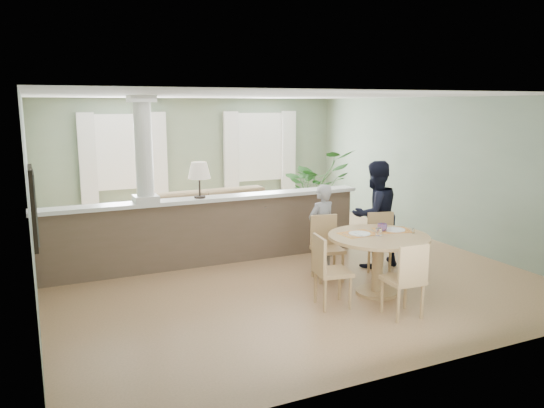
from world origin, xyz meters
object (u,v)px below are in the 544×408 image
chair_near (407,277)px  sofa (213,218)px  chair_side (328,268)px  houseplant (316,188)px  chair_far_man (383,241)px  child_person (321,228)px  man_person (375,214)px  dining_table (378,247)px  chair_far_boy (326,244)px

chair_near → sofa: bearing=-73.6°
sofa → chair_side: sofa is taller
houseplant → chair_far_man: size_ratio=1.72×
child_person → man_person: bearing=158.9°
sofa → dining_table: (1.20, -3.51, 0.18)m
dining_table → chair_side: (-0.87, -0.13, -0.14)m
chair_near → man_person: size_ratio=0.56×
chair_far_boy → chair_near: size_ratio=1.00×
sofa → dining_table: 3.71m
houseplant → child_person: bearing=-117.7°
houseplant → chair_far_boy: houseplant is taller
chair_far_man → chair_near: bearing=-102.3°
sofa → child_person: (0.99, -2.33, 0.21)m
dining_table → chair_side: 0.89m
sofa → child_person: 2.54m
chair_side → dining_table: bearing=-72.6°
man_person → chair_near: bearing=61.1°
chair_far_boy → houseplant: bearing=74.1°
houseplant → man_person: bearing=-101.0°
chair_far_man → man_person: 0.53m
houseplant → sofa: bearing=-169.6°
sofa → chair_near: bearing=-80.1°
chair_far_boy → man_person: (1.00, 0.19, 0.33)m
child_person → man_person: 0.92m
sofa → houseplant: bearing=7.3°
chair_near → child_person: (-0.02, 2.03, 0.17)m
houseplant → man_person: size_ratio=0.96×
chair_side → man_person: size_ratio=0.55×
chair_far_man → child_person: 0.95m
chair_far_boy → chair_side: size_ratio=1.01×
man_person → chair_side: bearing=33.1°
dining_table → chair_side: size_ratio=1.46×
chair_far_boy → sofa: bearing=119.5°
dining_table → man_person: bearing=57.0°
dining_table → chair_far_boy: (-0.31, 0.87, -0.14)m
chair_near → chair_side: 0.99m
chair_far_man → man_person: bearing=87.0°
chair_side → child_person: bearing=-17.9°
chair_far_boy → chair_far_man: size_ratio=1.00×
chair_far_boy → man_person: man_person is taller
dining_table → chair_far_boy: chair_far_boy is taller
chair_far_boy → child_person: child_person is taller
houseplant → chair_far_man: houseplant is taller
chair_near → man_person: 2.13m
chair_side → chair_near: bearing=-127.7°
chair_near → man_person: (0.88, 1.91, 0.33)m
child_person → man_person: man_person is taller
sofa → child_person: child_person is taller
chair_near → dining_table: bearing=-99.4°
houseplant → dining_table: size_ratio=1.20×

